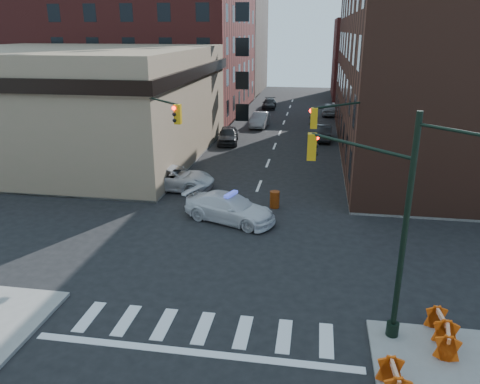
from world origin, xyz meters
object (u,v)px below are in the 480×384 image
(parked_car_enear, at_px, (323,132))
(barricade_se_a, at_px, (440,325))
(pickup, at_px, (173,178))
(barrel_road, at_px, (275,199))
(pedestrian_a, at_px, (110,181))
(barrel_bank, at_px, (188,183))
(police_car, at_px, (230,208))
(pedestrian_b, at_px, (65,175))
(parked_car_wnear, at_px, (228,135))
(barricade_nw_a, at_px, (140,184))
(parked_car_wfar, at_px, (260,120))

(parked_car_enear, xyz_separation_m, barricade_se_a, (3.99, -31.37, -0.21))
(pickup, xyz_separation_m, barrel_road, (7.26, -2.46, -0.27))
(parked_car_enear, xyz_separation_m, pedestrian_a, (-13.71, -19.33, 0.34))
(barrel_road, height_order, barrel_bank, barrel_road)
(police_car, relative_size, pickup, 0.95)
(barrel_bank, relative_size, barricade_se_a, 0.81)
(pedestrian_b, relative_size, barrel_road, 1.85)
(parked_car_wnear, height_order, parked_car_enear, parked_car_wnear)
(pickup, height_order, barrel_road, pickup)
(pedestrian_a, height_order, pedestrian_b, pedestrian_a)
(barrel_road, distance_m, barrel_bank, 6.60)
(police_car, height_order, barrel_road, police_car)
(barrel_bank, bearing_deg, barricade_nw_a, -163.79)
(barrel_road, bearing_deg, police_car, -132.80)
(barrel_road, bearing_deg, barrel_bank, 158.93)
(pickup, distance_m, parked_car_wnear, 14.12)
(pedestrian_a, height_order, barrel_bank, pedestrian_a)
(pickup, distance_m, pedestrian_b, 7.26)
(police_car, distance_m, parked_car_enear, 22.50)
(police_car, height_order, barricade_nw_a, police_car)
(parked_car_wnear, height_order, barrel_bank, parked_car_wnear)
(pedestrian_a, bearing_deg, parked_car_enear, 75.29)
(pedestrian_a, distance_m, barricade_se_a, 21.42)
(pickup, xyz_separation_m, barricade_nw_a, (-2.00, -1.00, -0.24))
(police_car, bearing_deg, pickup, 64.93)
(parked_car_wfar, xyz_separation_m, pedestrian_b, (-10.39, -24.06, 0.32))
(pickup, distance_m, barricade_se_a, 20.33)
(pedestrian_b, bearing_deg, barricade_nw_a, -12.71)
(barricade_se_a, bearing_deg, parked_car_enear, 2.17)
(pickup, distance_m, barricade_nw_a, 2.24)
(barrel_road, height_order, barricade_se_a, barrel_road)
(parked_car_wnear, distance_m, barrel_bank, 14.16)
(parked_car_wnear, bearing_deg, barrel_road, -77.26)
(pedestrian_a, xyz_separation_m, barrel_road, (10.74, 0.00, -0.61))
(parked_car_wnear, relative_size, barrel_bank, 4.96)
(pickup, xyz_separation_m, barrel_bank, (1.11, -0.09, -0.33))
(barricade_se_a, bearing_deg, barricade_nw_a, 45.13)
(pedestrian_b, bearing_deg, pedestrian_a, -33.22)
(pedestrian_b, xyz_separation_m, barrel_road, (14.35, -0.94, -0.59))
(parked_car_wfar, distance_m, barricade_nw_a, 24.12)
(parked_car_wfar, bearing_deg, barrel_road, -78.30)
(pedestrian_a, bearing_deg, barrel_bank, 48.00)
(parked_car_wnear, distance_m, barrel_road, 17.60)
(pedestrian_b, bearing_deg, parked_car_enear, 28.10)
(barrel_road, bearing_deg, parked_car_enear, 81.25)
(parked_car_wfar, relative_size, parked_car_enear, 1.00)
(pickup, height_order, parked_car_wfar, pickup)
(parked_car_enear, height_order, pedestrian_a, pedestrian_a)
(parked_car_wfar, relative_size, barrel_road, 4.60)
(barricade_se_a, bearing_deg, parked_car_wnear, 19.39)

